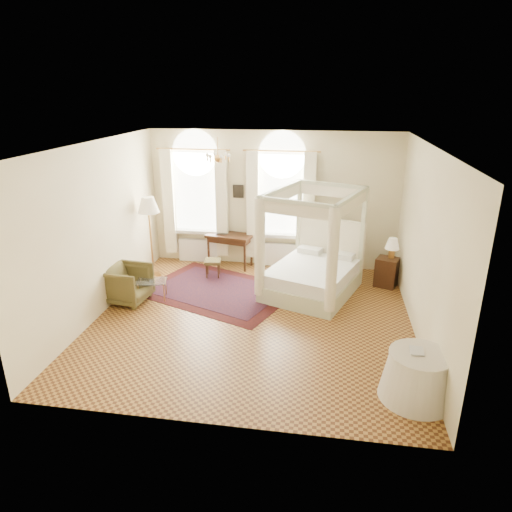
{
  "coord_description": "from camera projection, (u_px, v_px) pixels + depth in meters",
  "views": [
    {
      "loc": [
        1.29,
        -7.76,
        4.19
      ],
      "look_at": [
        -0.0,
        0.4,
        1.15
      ],
      "focal_mm": 32.0,
      "sensor_mm": 36.0,
      "label": 1
    }
  ],
  "objects": [
    {
      "name": "stool",
      "position": [
        213.0,
        263.0,
        10.7
      ],
      "size": [
        0.42,
        0.42,
        0.42
      ],
      "color": "#4F4322",
      "rests_on": "ground"
    },
    {
      "name": "laptop",
      "position": [
        222.0,
        233.0,
        11.23
      ],
      "size": [
        0.32,
        0.23,
        0.02
      ],
      "primitive_type": "imported",
      "rotation": [
        0.0,
        0.0,
        2.98
      ],
      "color": "black",
      "rests_on": "writing_desk"
    },
    {
      "name": "ground",
      "position": [
        253.0,
        319.0,
        8.83
      ],
      "size": [
        6.0,
        6.0,
        0.0
      ],
      "primitive_type": "plane",
      "color": "#A06E2E",
      "rests_on": "ground"
    },
    {
      "name": "armchair",
      "position": [
        127.0,
        284.0,
        9.43
      ],
      "size": [
        0.95,
        0.93,
        0.79
      ],
      "primitive_type": "imported",
      "rotation": [
        0.0,
        0.0,
        1.46
      ],
      "color": "#4B4120",
      "rests_on": "ground"
    },
    {
      "name": "oriental_rug",
      "position": [
        218.0,
        291.0,
        10.05
      ],
      "size": [
        3.74,
        3.25,
        0.01
      ],
      "color": "#461110",
      "rests_on": "ground"
    },
    {
      "name": "window_right",
      "position": [
        281.0,
        208.0,
        10.95
      ],
      "size": [
        1.62,
        0.27,
        3.29
      ],
      "color": "white",
      "rests_on": "room_walls"
    },
    {
      "name": "chandelier",
      "position": [
        218.0,
        157.0,
        9.07
      ],
      "size": [
        0.51,
        0.45,
        0.5
      ],
      "color": "#B5803C",
      "rests_on": "room_walls"
    },
    {
      "name": "wall_pictures",
      "position": [
        277.0,
        191.0,
        10.92
      ],
      "size": [
        2.54,
        0.03,
        0.39
      ],
      "color": "black",
      "rests_on": "room_walls"
    },
    {
      "name": "nightstand_lamp",
      "position": [
        392.0,
        245.0,
        10.04
      ],
      "size": [
        0.31,
        0.31,
        0.45
      ],
      "color": "#B5803C",
      "rests_on": "nightstand"
    },
    {
      "name": "window_left",
      "position": [
        196.0,
        205.0,
        11.26
      ],
      "size": [
        1.62,
        0.27,
        3.29
      ],
      "color": "white",
      "rests_on": "room_walls"
    },
    {
      "name": "book",
      "position": [
        410.0,
        350.0,
        6.41
      ],
      "size": [
        0.2,
        0.26,
        0.02
      ],
      "primitive_type": "imported",
      "rotation": [
        0.0,
        0.0,
        -0.06
      ],
      "color": "black",
      "rests_on": "side_table"
    },
    {
      "name": "room_walls",
      "position": [
        253.0,
        220.0,
        8.15
      ],
      "size": [
        6.0,
        6.0,
        6.0
      ],
      "color": "#FCEEBF",
      "rests_on": "ground"
    },
    {
      "name": "floor_lamp",
      "position": [
        148.0,
        209.0,
        10.33
      ],
      "size": [
        0.49,
        0.49,
        1.9
      ],
      "color": "#B5803C",
      "rests_on": "ground"
    },
    {
      "name": "writing_desk",
      "position": [
        230.0,
        239.0,
        11.24
      ],
      "size": [
        1.2,
        0.79,
        0.83
      ],
      "color": "#311A0D",
      "rests_on": "ground"
    },
    {
      "name": "canopy_bed",
      "position": [
        312.0,
        271.0,
        9.77
      ],
      "size": [
        2.28,
        2.51,
        2.26
      ],
      "color": "beige",
      "rests_on": "ground"
    },
    {
      "name": "side_table",
      "position": [
        418.0,
        376.0,
        6.47
      ],
      "size": [
        1.06,
        1.06,
        0.72
      ],
      "color": "silver",
      "rests_on": "ground"
    },
    {
      "name": "nightstand",
      "position": [
        387.0,
        272.0,
        10.21
      ],
      "size": [
        0.58,
        0.55,
        0.66
      ],
      "primitive_type": "cube",
      "rotation": [
        0.0,
        0.0,
        -0.36
      ],
      "color": "#311A0D",
      "rests_on": "ground"
    },
    {
      "name": "coffee_table",
      "position": [
        152.0,
        283.0,
        9.55
      ],
      "size": [
        0.69,
        0.56,
        0.41
      ],
      "color": "silver",
      "rests_on": "ground"
    }
  ]
}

